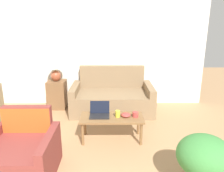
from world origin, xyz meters
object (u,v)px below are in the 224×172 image
object	(u,v)px
cup_yellow	(135,114)
potted_plant	(204,158)
snack_bowl	(126,115)
cup_navy	(118,114)
armchair	(21,155)
table_lamp	(55,66)
laptop	(100,113)
couch	(112,98)
coffee_table	(112,120)

from	to	relation	value
cup_yellow	potted_plant	world-z (taller)	potted_plant
snack_bowl	potted_plant	xyz separation A→B (m)	(0.81, -1.14, -0.02)
cup_navy	snack_bowl	world-z (taller)	cup_navy
armchair	potted_plant	bearing A→B (deg)	-7.42
cup_navy	cup_yellow	distance (m)	0.29
table_lamp	snack_bowl	distance (m)	2.09
armchair	cup_yellow	world-z (taller)	armchair
laptop	snack_bowl	world-z (taller)	laptop
cup_navy	armchair	bearing A→B (deg)	-146.03
couch	snack_bowl	xyz separation A→B (m)	(0.21, -1.24, 0.15)
table_lamp	coffee_table	world-z (taller)	table_lamp
armchair	cup_yellow	bearing A→B (deg)	28.77
couch	armchair	world-z (taller)	couch
coffee_table	cup_yellow	xyz separation A→B (m)	(0.38, 0.00, 0.09)
coffee_table	potted_plant	xyz separation A→B (m)	(1.04, -1.12, 0.06)
armchair	snack_bowl	distance (m)	1.63
cup_navy	potted_plant	distance (m)	1.46
coffee_table	cup_yellow	size ratio (longest dim) A/B	10.53
coffee_table	cup_yellow	world-z (taller)	cup_yellow
laptop	snack_bowl	bearing A→B (deg)	-5.08
snack_bowl	laptop	bearing A→B (deg)	174.92
cup_navy	cup_yellow	size ratio (longest dim) A/B	1.13
couch	cup_navy	bearing A→B (deg)	-86.39
laptop	potted_plant	world-z (taller)	potted_plant
cup_yellow	armchair	bearing A→B (deg)	-151.23
armchair	snack_bowl	world-z (taller)	armchair
couch	cup_yellow	bearing A→B (deg)	-73.71
cup_yellow	snack_bowl	bearing A→B (deg)	175.69
table_lamp	snack_bowl	size ratio (longest dim) A/B	3.45
snack_bowl	potted_plant	size ratio (longest dim) A/B	0.24
coffee_table	couch	bearing A→B (deg)	89.29
laptop	potted_plant	xyz separation A→B (m)	(1.23, -1.17, -0.04)
coffee_table	snack_bowl	world-z (taller)	snack_bowl
couch	table_lamp	distance (m)	1.42
couch	table_lamp	bearing A→B (deg)	171.90
coffee_table	cup_yellow	bearing A→B (deg)	0.10
coffee_table	potted_plant	size ratio (longest dim) A/B	1.53
table_lamp	laptop	xyz separation A→B (m)	(1.02, -1.38, -0.51)
coffee_table	cup_navy	world-z (taller)	cup_navy
cup_yellow	snack_bowl	size ratio (longest dim) A/B	0.62
table_lamp	cup_navy	size ratio (longest dim) A/B	4.92
armchair	coffee_table	size ratio (longest dim) A/B	0.84
laptop	potted_plant	distance (m)	1.70
couch	snack_bowl	size ratio (longest dim) A/B	11.05
armchair	table_lamp	size ratio (longest dim) A/B	1.59
couch	laptop	xyz separation A→B (m)	(-0.21, -1.20, 0.18)
armchair	table_lamp	xyz separation A→B (m)	(-0.07, 2.27, 0.70)
snack_bowl	potted_plant	distance (m)	1.39
table_lamp	laptop	distance (m)	1.79
couch	snack_bowl	bearing A→B (deg)	-80.32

